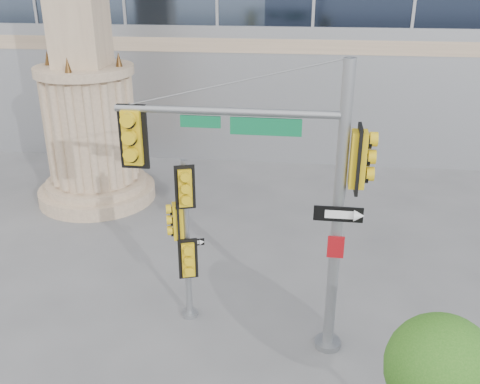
# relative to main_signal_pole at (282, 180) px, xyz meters

# --- Properties ---
(ground) EXTENTS (120.00, 120.00, 0.00)m
(ground) POSITION_rel_main_signal_pole_xyz_m (-1.37, -1.24, -4.20)
(ground) COLOR #545456
(ground) RESTS_ON ground
(monument) EXTENTS (4.40, 4.40, 16.60)m
(monument) POSITION_rel_main_signal_pole_xyz_m (-7.37, 7.76, 1.32)
(monument) COLOR #9E856B
(monument) RESTS_ON ground
(main_signal_pole) EXTENTS (5.26, 0.63, 6.77)m
(main_signal_pole) POSITION_rel_main_signal_pole_xyz_m (0.00, 0.00, 0.00)
(main_signal_pole) COLOR slate
(main_signal_pole) RESTS_ON ground
(secondary_signal_pole) EXTENTS (0.80, 0.57, 4.29)m
(secondary_signal_pole) POSITION_rel_main_signal_pole_xyz_m (-2.31, 0.66, -1.68)
(secondary_signal_pole) COLOR slate
(secondary_signal_pole) RESTS_ON ground
(street_tree) EXTENTS (1.96, 1.92, 3.06)m
(street_tree) POSITION_rel_main_signal_pole_xyz_m (2.94, -3.03, -2.19)
(street_tree) COLOR #9E856B
(street_tree) RESTS_ON ground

